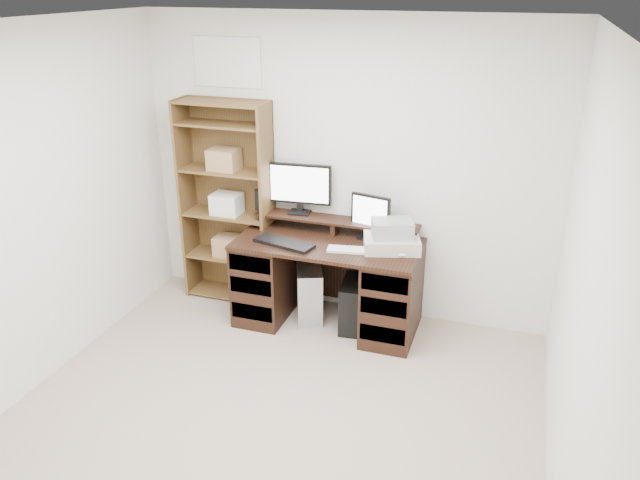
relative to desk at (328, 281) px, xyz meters
The scene contains 14 objects.
room 1.85m from the desk, 89.10° to the right, with size 3.54×4.04×2.54m.
desk is the anchor object (origin of this frame).
riser_shelf 0.50m from the desk, 90.00° to the left, with size 1.40×0.22×0.12m.
monitor_wide 0.84m from the desk, 141.99° to the left, with size 0.54×0.15×0.43m.
monitor_small 0.66m from the desk, 30.67° to the left, with size 0.34×0.16×0.37m.
speaker 0.92m from the desk, 162.06° to the left, with size 0.08×0.08×0.19m, color black.
keyboard_black 0.52m from the desk, 151.78° to the right, with size 0.50×0.17×0.03m, color black.
keyboard_white 0.46m from the desk, 26.14° to the right, with size 0.41×0.12×0.02m, color silver.
mouse 0.73m from the desk, ahead, with size 0.09×0.06×0.04m, color silver.
printer 0.66m from the desk, ahead, with size 0.43×0.32×0.11m, color #B9B0A1.
basket 0.74m from the desk, ahead, with size 0.31×0.22×0.13m, color gray.
tower_silver 0.26m from the desk, 158.32° to the left, with size 0.21×0.47×0.47m, color #B0B2B7.
tower_black 0.28m from the desk, ahead, with size 0.22×0.43×0.42m.
bookshelf 1.15m from the desk, 167.90° to the left, with size 0.80×0.30×1.80m.
Camera 1 is at (1.38, -2.79, 2.73)m, focal length 35.00 mm.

